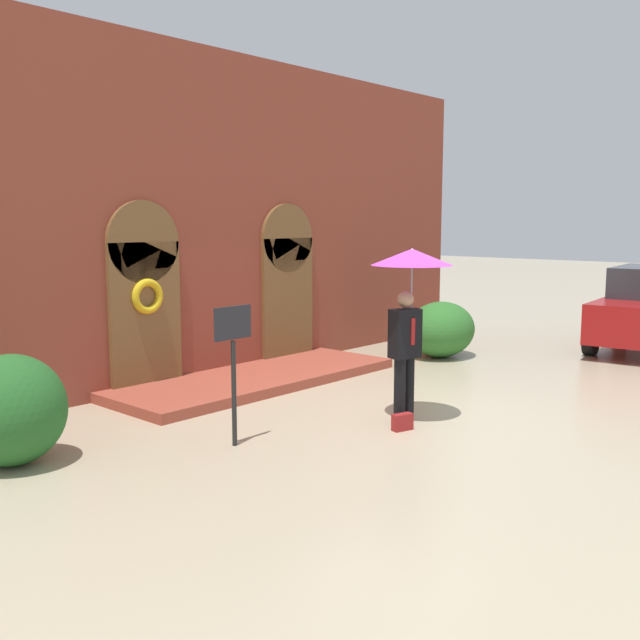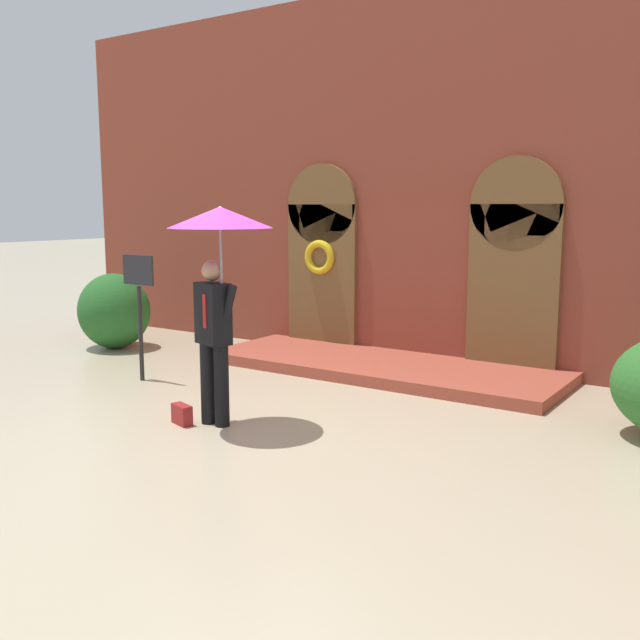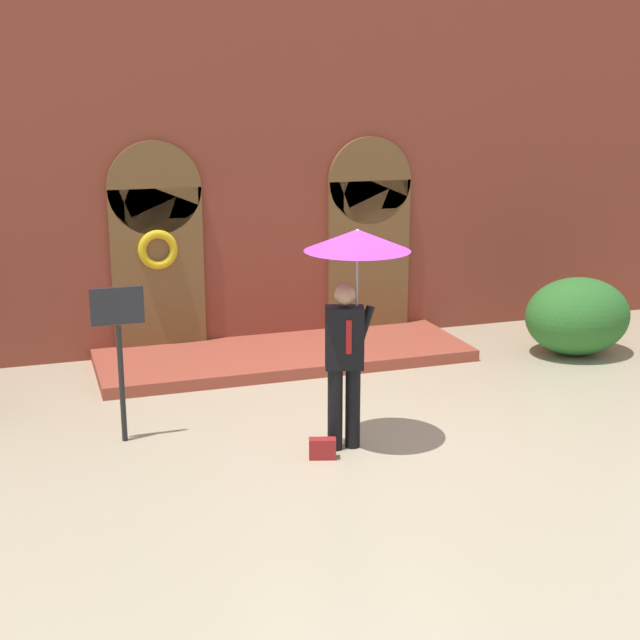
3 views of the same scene
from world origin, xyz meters
The scene contains 7 objects.
ground_plane centered at (0.00, 0.00, 0.00)m, with size 80.00×80.00×0.00m, color tan.
building_facade centered at (0.00, 4.15, 2.68)m, with size 14.00×2.30×5.60m.
person_with_umbrella centered at (-0.18, -0.16, 1.91)m, with size 1.10×1.10×2.36m.
handbag centered at (-0.59, -0.36, 0.11)m, with size 0.28×0.12×0.22m, color maroon.
sign_post centered at (-2.48, 0.79, 1.16)m, with size 0.56×0.06×1.72m.
shrub_left centered at (-4.61, 2.13, 0.63)m, with size 1.22×1.17×1.26m, color #235B23.
shrub_right centered at (4.10, 2.06, 0.56)m, with size 1.55×1.26×1.12m, color #2D6B28.
Camera 1 is at (-8.04, -5.64, 2.73)m, focal length 40.00 mm.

